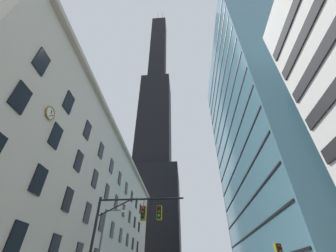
# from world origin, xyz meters

# --- Properties ---
(station_building) EXTENTS (16.85, 58.85, 23.50)m
(station_building) POSITION_xyz_m (-19.08, 23.42, 11.73)
(station_building) COLOR beige
(station_building) RESTS_ON ground
(dark_skyscraper) EXTENTS (25.10, 25.10, 206.35)m
(dark_skyscraper) POSITION_xyz_m (-14.49, 82.47, 62.31)
(dark_skyscraper) COLOR black
(dark_skyscraper) RESTS_ON ground
(glass_office_midrise) EXTENTS (16.99, 36.84, 57.85)m
(glass_office_midrise) POSITION_xyz_m (19.44, 27.04, 28.93)
(glass_office_midrise) COLOR teal
(glass_office_midrise) RESTS_ON ground
(traffic_signal_mast) EXTENTS (7.04, 0.63, 7.19)m
(traffic_signal_mast) POSITION_xyz_m (-3.73, 5.01, 5.22)
(traffic_signal_mast) COLOR black
(traffic_signal_mast) RESTS_ON sidewalk_left
(street_lamppost) EXTENTS (2.16, 0.32, 7.70)m
(street_lamppost) POSITION_xyz_m (-7.48, 10.36, 4.71)
(street_lamppost) COLOR #47474C
(street_lamppost) RESTS_ON sidewalk_left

